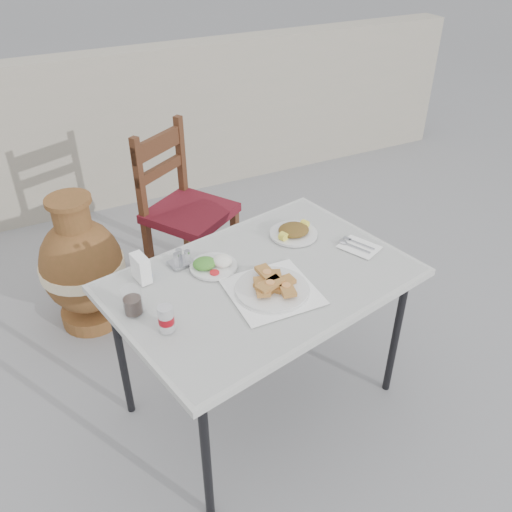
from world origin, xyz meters
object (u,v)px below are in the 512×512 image
napkin_holder (141,268)px  chair (184,209)px  pide_plate (272,285)px  cafe_table (262,286)px  terracotta_urn (83,267)px  salad_rice_plate (213,264)px  salad_chopped_plate (294,231)px  condiment_caddy (181,259)px  cola_glass (132,302)px  soda_can (166,319)px

napkin_holder → chair: 1.11m
pide_plate → napkin_holder: size_ratio=3.01×
cafe_table → napkin_holder: bearing=155.9°
chair → terracotta_urn: bearing=158.0°
salad_rice_plate → salad_chopped_plate: salad_rice_plate is taller
napkin_holder → condiment_caddy: 0.20m
cafe_table → salad_chopped_plate: salad_chopped_plate is taller
pide_plate → condiment_caddy: size_ratio=3.06×
salad_rice_plate → napkin_holder: 0.32m
pide_plate → salad_rice_plate: size_ratio=1.69×
cola_glass → chair: size_ratio=0.11×
cafe_table → cola_glass: size_ratio=12.53×
condiment_caddy → chair: (0.32, 0.90, -0.27)m
cafe_table → salad_rice_plate: (-0.17, 0.16, 0.07)m
napkin_holder → terracotta_urn: napkin_holder is taller
chair → condiment_caddy: bearing=-142.4°
salad_chopped_plate → soda_can: 0.87m
cola_glass → terracotta_urn: cola_glass is taller
cafe_table → salad_chopped_plate: size_ratio=6.14×
pide_plate → salad_rice_plate: pide_plate is taller
salad_chopped_plate → terracotta_urn: size_ratio=0.28×
salad_chopped_plate → napkin_holder: napkin_holder is taller
salad_rice_plate → condiment_caddy: bearing=142.9°
soda_can → chair: chair is taller
cafe_table → chair: chair is taller
cafe_table → terracotta_urn: terracotta_urn is taller
salad_chopped_plate → soda_can: size_ratio=2.12×
salad_rice_plate → cafe_table: bearing=-43.6°
pide_plate → salad_chopped_plate: 0.46m
cola_glass → terracotta_urn: (-0.07, 1.00, -0.45)m
salad_rice_plate → soda_can: size_ratio=1.93×
soda_can → cola_glass: cola_glass is taller
condiment_caddy → chair: size_ratio=0.11×
cafe_table → napkin_holder: size_ratio=12.00×
soda_can → cafe_table: bearing=16.6°
soda_can → cola_glass: (-0.09, 0.16, -0.01)m
salad_rice_plate → pide_plate: bearing=-60.1°
salad_rice_plate → chair: 1.04m
cafe_table → salad_chopped_plate: bearing=39.1°
cafe_table → soda_can: size_ratio=13.04×
salad_rice_plate → soda_can: bearing=-136.3°
cafe_table → cola_glass: cola_glass is taller
napkin_holder → condiment_caddy: napkin_holder is taller
cola_glass → terracotta_urn: size_ratio=0.14×
napkin_holder → chair: chair is taller
cola_glass → terracotta_urn: 1.10m
salad_chopped_plate → chair: chair is taller
cafe_table → soda_can: soda_can is taller
salad_rice_plate → soda_can: soda_can is taller
pide_plate → chair: size_ratio=0.35×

